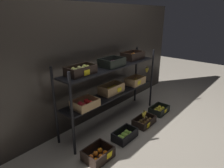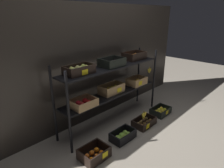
# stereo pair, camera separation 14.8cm
# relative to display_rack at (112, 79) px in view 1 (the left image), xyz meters

# --- Properties ---
(ground_plane) EXTENTS (10.00, 10.00, 0.00)m
(ground_plane) POSITION_rel_display_rack_xyz_m (-0.01, -0.00, -0.69)
(ground_plane) COLOR gray
(storefront_wall) EXTENTS (4.12, 0.12, 1.73)m
(storefront_wall) POSITION_rel_display_rack_xyz_m (-0.01, 0.36, 0.17)
(storefront_wall) COLOR #2D2823
(storefront_wall) RESTS_ON ground_plane
(display_rack) EXTENTS (1.83, 0.36, 1.02)m
(display_rack) POSITION_rel_display_rack_xyz_m (0.00, 0.00, 0.00)
(display_rack) COLOR black
(display_rack) RESTS_ON ground_plane
(crate_ground_tangerine) EXTENTS (0.32, 0.27, 0.13)m
(crate_ground_tangerine) POSITION_rel_display_rack_xyz_m (-0.74, -0.43, -0.64)
(crate_ground_tangerine) COLOR black
(crate_ground_tangerine) RESTS_ON ground_plane
(crate_ground_apple_green) EXTENTS (0.34, 0.21, 0.12)m
(crate_ground_apple_green) POSITION_rel_display_rack_xyz_m (-0.24, -0.43, -0.64)
(crate_ground_apple_green) COLOR black
(crate_ground_apple_green) RESTS_ON ground_plane
(crate_ground_kiwi) EXTENTS (0.36, 0.23, 0.11)m
(crate_ground_kiwi) POSITION_rel_display_rack_xyz_m (0.24, -0.43, -0.65)
(crate_ground_kiwi) COLOR black
(crate_ground_kiwi) RESTS_ON ground_plane
(crate_ground_lemon) EXTENTS (0.33, 0.24, 0.11)m
(crate_ground_lemon) POSITION_rel_display_rack_xyz_m (0.72, -0.42, -0.65)
(crate_ground_lemon) COLOR black
(crate_ground_lemon) RESTS_ON ground_plane
(banana_bunch_loose) EXTENTS (0.14, 0.04, 0.14)m
(banana_bunch_loose) POSITION_rel_display_rack_xyz_m (0.22, -0.43, -0.52)
(banana_bunch_loose) COLOR brown
(banana_bunch_loose) RESTS_ON crate_ground_kiwi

